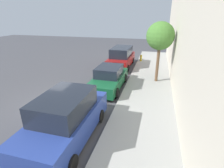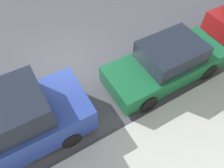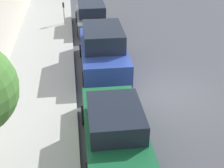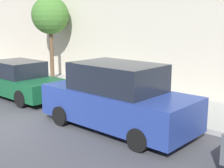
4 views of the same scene
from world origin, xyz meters
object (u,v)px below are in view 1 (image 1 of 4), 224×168
Objects in this scene: fire_hydrant at (141,58)px; parked_sedan_third at (109,78)px; parked_suv_second at (66,119)px; parked_minivan_fourth at (121,57)px; street_tree at (160,36)px.

parked_sedan_third is at bearing -100.73° from fire_hydrant.
parked_suv_second is 13.39m from fire_hydrant.
parked_minivan_fourth is 1.15× the size of street_tree.
parked_sedan_third is 5.53m from parked_minivan_fourth.
parked_sedan_third is 6.55× the size of fire_hydrant.
parked_suv_second is at bearing -97.30° from fire_hydrant.
parked_suv_second reaches higher than fire_hydrant.
parked_suv_second is 11.13m from parked_minivan_fourth.
fire_hydrant is (-1.72, 5.81, -2.93)m from street_tree.
parked_suv_second is at bearing -89.92° from parked_minivan_fourth.
parked_minivan_fourth is 7.14× the size of fire_hydrant.
parked_minivan_fourth is 2.78m from fire_hydrant.
parked_sedan_third is at bearing -87.29° from parked_minivan_fourth.
parked_minivan_fourth is (-0.26, 5.52, 0.20)m from parked_sedan_third.
street_tree reaches higher than fire_hydrant.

